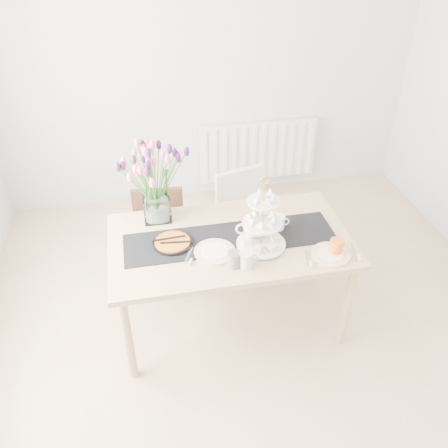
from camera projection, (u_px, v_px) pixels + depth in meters
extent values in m
plane|color=tan|center=(266.00, 358.00, 3.28)|extent=(4.50, 4.50, 0.00)
plane|color=silver|center=(207.00, 69.00, 4.31)|extent=(4.00, 0.00, 4.00)
cube|color=white|center=(258.00, 151.00, 4.84)|extent=(1.20, 0.08, 0.60)
cube|color=tan|center=(230.00, 241.00, 3.16)|extent=(1.60, 0.90, 0.04)
cylinder|color=tan|center=(128.00, 339.00, 2.96)|extent=(0.06, 0.06, 0.71)
cylinder|color=tan|center=(347.00, 306.00, 3.19)|extent=(0.06, 0.06, 0.71)
cylinder|color=tan|center=(124.00, 262.00, 3.56)|extent=(0.06, 0.06, 0.71)
cylinder|color=tan|center=(309.00, 239.00, 3.80)|extent=(0.06, 0.06, 0.71)
cube|color=#361E13|center=(160.00, 244.00, 3.67)|extent=(0.42, 0.42, 0.04)
cube|color=#361E13|center=(158.00, 210.00, 3.69)|extent=(0.39, 0.07, 0.37)
cylinder|color=#361E13|center=(139.00, 282.00, 3.63)|extent=(0.04, 0.04, 0.38)
cylinder|color=#361E13|center=(186.00, 278.00, 3.66)|extent=(0.04, 0.04, 0.38)
cylinder|color=#361E13|center=(140.00, 252.00, 3.92)|extent=(0.04, 0.04, 0.38)
cylinder|color=#361E13|center=(184.00, 249.00, 3.95)|extent=(0.04, 0.04, 0.38)
cube|color=white|center=(249.00, 225.00, 3.84)|extent=(0.50, 0.50, 0.04)
cube|color=white|center=(239.00, 191.00, 3.85)|extent=(0.41, 0.14, 0.39)
cylinder|color=white|center=(239.00, 265.00, 3.77)|extent=(0.04, 0.04, 0.40)
cylinder|color=white|center=(278.00, 253.00, 3.90)|extent=(0.04, 0.04, 0.40)
cylinder|color=white|center=(220.00, 240.00, 4.03)|extent=(0.04, 0.04, 0.40)
cylinder|color=white|center=(257.00, 229.00, 4.16)|extent=(0.04, 0.04, 0.40)
cube|color=black|center=(230.00, 238.00, 3.15)|extent=(1.40, 0.35, 0.01)
cube|color=silver|center=(157.00, 207.00, 3.29)|extent=(0.19, 0.19, 0.19)
cylinder|color=gold|center=(263.00, 216.00, 2.95)|extent=(0.01, 0.01, 0.47)
cylinder|color=white|center=(261.00, 244.00, 3.08)|extent=(0.32, 0.32, 0.01)
cylinder|color=white|center=(262.00, 223.00, 2.98)|extent=(0.26, 0.26, 0.01)
cylinder|color=white|center=(263.00, 202.00, 2.89)|extent=(0.20, 0.20, 0.01)
cylinder|color=white|center=(277.00, 223.00, 3.21)|extent=(0.11, 0.11, 0.10)
cylinder|color=black|center=(173.00, 244.00, 3.09)|extent=(0.26, 0.26, 0.02)
cylinder|color=orange|center=(172.00, 242.00, 3.08)|extent=(0.23, 0.23, 0.01)
cylinder|color=slate|center=(234.00, 259.00, 2.90)|extent=(0.10, 0.10, 0.10)
cylinder|color=silver|center=(246.00, 259.00, 2.89)|extent=(0.09, 0.09, 0.10)
cylinder|color=orange|center=(336.00, 247.00, 2.99)|extent=(0.11, 0.11, 0.10)
cylinder|color=white|center=(215.00, 252.00, 3.03)|extent=(0.35, 0.35, 0.01)
cylinder|color=white|center=(331.00, 254.00, 3.01)|extent=(0.31, 0.31, 0.01)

